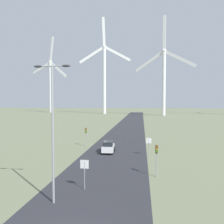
% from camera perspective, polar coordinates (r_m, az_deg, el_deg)
% --- Properties ---
extents(road_surface, '(10.00, 240.00, 0.01)m').
position_cam_1_polar(road_surface, '(60.40, 3.77, -5.21)').
color(road_surface, '#2D2D33').
rests_on(road_surface, ground).
extents(streetlamp, '(3.02, 0.32, 11.11)m').
position_cam_1_polar(streetlamp, '(18.03, -15.25, -1.72)').
color(streetlamp, '#93999E').
rests_on(streetlamp, ground).
extents(stop_sign_near, '(0.81, 0.07, 2.81)m').
position_cam_1_polar(stop_sign_near, '(21.10, -7.19, -14.53)').
color(stop_sign_near, '#93999E').
rests_on(stop_sign_near, ground).
extents(stop_sign_far, '(0.81, 0.07, 2.72)m').
position_cam_1_polar(stop_sign_far, '(34.00, 9.57, -8.08)').
color(stop_sign_far, '#93999E').
rests_on(stop_sign_far, ground).
extents(traffic_light_post_near_left, '(0.28, 0.34, 3.40)m').
position_cam_1_polar(traffic_light_post_near_left, '(40.82, -6.85, -5.44)').
color(traffic_light_post_near_left, '#93999E').
rests_on(traffic_light_post_near_left, ground).
extents(traffic_light_post_near_right, '(0.28, 0.33, 3.51)m').
position_cam_1_polar(traffic_light_post_near_right, '(24.65, 11.57, -10.58)').
color(traffic_light_post_near_right, '#93999E').
rests_on(traffic_light_post_near_right, ground).
extents(car_approaching, '(2.07, 4.21, 1.83)m').
position_cam_1_polar(car_approaching, '(35.91, -0.99, -9.09)').
color(car_approaching, white).
rests_on(car_approaching, ground).
extents(wind_turbine_far_left, '(33.52, 12.05, 60.21)m').
position_cam_1_polar(wind_turbine_far_left, '(183.40, -15.75, 7.86)').
color(wind_turbine_far_left, white).
rests_on(wind_turbine_far_left, ground).
extents(wind_turbine_left, '(36.13, 4.61, 67.51)m').
position_cam_1_polar(wind_turbine_left, '(155.87, -1.99, 10.27)').
color(wind_turbine_left, white).
rests_on(wind_turbine_left, ground).
extents(wind_turbine_center, '(35.01, 15.06, 60.48)m').
position_cam_1_polar(wind_turbine_center, '(138.15, 13.42, 9.51)').
color(wind_turbine_center, white).
rests_on(wind_turbine_center, ground).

